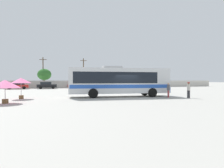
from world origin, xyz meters
The scene contains 15 objects.
ground_plane centered at (0.00, 10.00, 0.00)m, with size 300.00×300.00×0.00m, color #A3A099.
perimeter_wall centered at (0.00, 28.23, 0.92)m, with size 80.00×0.30×1.84m, color beige.
coach_bus_silver_blue centered at (-0.49, 1.14, 1.89)m, with size 11.81×3.89×3.54m.
attendant_by_bus_door centered at (4.48, -1.52, 0.93)m, with size 0.47×0.47×1.65m.
passenger_waiting_on_apron centered at (6.20, -2.71, 0.98)m, with size 0.47×0.47×1.72m.
vendor_umbrella_near_gate_pink centered at (-10.92, 1.88, 1.84)m, with size 1.97×1.97×2.17m.
vendor_umbrella_secondary_pink centered at (-11.56, -2.00, 1.59)m, with size 2.40×2.40×1.95m.
parked_car_leftmost_red centered at (-15.07, 25.11, 0.79)m, with size 4.71×2.30×1.50m.
parked_car_second_black centered at (-9.12, 25.24, 0.81)m, with size 4.28×2.11×1.55m.
parked_car_third_maroon centered at (-2.05, 25.50, 0.77)m, with size 4.65×2.22×1.44m.
parked_car_rightmost_white centered at (3.25, 24.96, 0.76)m, with size 4.48×2.26×1.42m.
utility_pole_near centered at (0.30, 31.84, 4.14)m, with size 1.76×0.63×7.92m.
utility_pole_far centered at (-10.14, 31.93, 4.12)m, with size 1.79×0.44×7.87m.
roadside_tree_left centered at (-9.82, 31.93, 3.41)m, with size 3.47×3.47×4.90m.
roadside_tree_midleft centered at (1.43, 35.14, 4.13)m, with size 3.54×3.54×5.65m.
Camera 1 is at (-7.81, -19.35, 1.92)m, focal length 29.92 mm.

